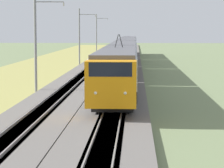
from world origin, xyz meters
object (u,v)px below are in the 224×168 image
at_px(passenger_train, 126,52).
at_px(catenary_mast_far, 80,36).
at_px(catenary_mast_mid, 36,41).
at_px(catenary_mast_distant, 97,34).

relative_size(passenger_train, catenary_mast_far, 10.33).
height_order(passenger_train, catenary_mast_mid, catenary_mast_mid).
bearing_deg(catenary_mast_mid, catenary_mast_distant, 0.00).
distance_m(passenger_train, catenary_mast_far, 9.50).
bearing_deg(catenary_mast_distant, catenary_mast_mid, -180.00).
bearing_deg(catenary_mast_mid, passenger_train, -13.76).
bearing_deg(catenary_mast_far, passenger_train, -131.90).
bearing_deg(catenary_mast_far, catenary_mast_mid, 180.00).
distance_m(passenger_train, catenary_mast_distant, 41.24).
bearing_deg(catenary_mast_mid, catenary_mast_far, -0.00).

